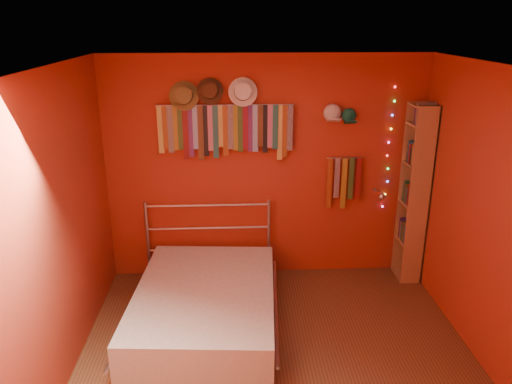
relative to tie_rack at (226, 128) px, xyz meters
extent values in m
plane|color=#56351D|center=(0.43, -1.68, -1.73)|extent=(3.50, 3.50, 0.00)
cube|color=maroon|center=(0.43, 0.07, -0.48)|extent=(3.50, 0.02, 2.50)
cube|color=maroon|center=(2.18, -1.68, -0.48)|extent=(0.02, 3.50, 2.50)
cube|color=maroon|center=(-1.32, -1.68, -0.48)|extent=(0.02, 3.50, 2.50)
cube|color=white|center=(0.43, -1.68, 0.77)|extent=(3.50, 3.50, 0.02)
cylinder|color=#BCBCC2|center=(0.00, 0.02, 0.24)|extent=(1.45, 0.01, 0.01)
cube|color=#B5B749|center=(-0.69, 0.01, -0.01)|extent=(0.06, 0.01, 0.51)
cube|color=brown|center=(-0.63, 0.00, 0.01)|extent=(0.06, 0.01, 0.46)
cube|color=navy|center=(-0.58, -0.01, -0.01)|extent=(0.06, 0.01, 0.50)
cube|color=olive|center=(-0.53, 0.01, 0.01)|extent=(0.06, 0.01, 0.48)
cube|color=#2D4B1E|center=(-0.48, 0.00, 0.01)|extent=(0.06, 0.01, 0.47)
cube|color=maroon|center=(-0.42, -0.01, -0.04)|extent=(0.06, 0.01, 0.58)
cube|color=#4A1B6D|center=(-0.37, 0.01, -0.03)|extent=(0.06, 0.01, 0.55)
cube|color=#779AD5|center=(-0.32, 0.00, 0.01)|extent=(0.06, 0.01, 0.46)
cube|color=#462C17|center=(-0.26, -0.01, -0.05)|extent=(0.06, 0.01, 0.58)
cube|color=black|center=(-0.21, 0.01, -0.03)|extent=(0.06, 0.01, 0.54)
cube|color=#AD5678|center=(-0.16, 0.00, 0.00)|extent=(0.06, 0.01, 0.49)
cube|color=#1A565B|center=(-0.11, -0.01, -0.04)|extent=(0.06, 0.01, 0.56)
cube|color=#AFA346|center=(-0.05, 0.01, 0.02)|extent=(0.06, 0.01, 0.45)
cube|color=brown|center=(0.00, 0.00, -0.03)|extent=(0.06, 0.01, 0.54)
cube|color=#131456|center=(0.05, -0.01, 0.01)|extent=(0.06, 0.01, 0.47)
cube|color=olive|center=(0.10, 0.01, 0.00)|extent=(0.06, 0.01, 0.49)
cube|color=#244F1F|center=(0.16, 0.00, -0.01)|extent=(0.06, 0.01, 0.50)
cube|color=maroon|center=(0.21, -0.01, 0.01)|extent=(0.06, 0.01, 0.47)
cube|color=#481863|center=(0.26, 0.01, -0.01)|extent=(0.06, 0.01, 0.50)
cube|color=#799AD7|center=(0.32, 0.00, -0.01)|extent=(0.06, 0.01, 0.50)
cube|color=#4C3019|center=(0.37, -0.01, 0.02)|extent=(0.06, 0.01, 0.44)
cube|color=black|center=(0.42, 0.01, -0.01)|extent=(0.06, 0.01, 0.52)
cube|color=#A65381|center=(0.47, 0.00, 0.01)|extent=(0.06, 0.01, 0.46)
cube|color=#1A5C53|center=(0.53, -0.01, 0.01)|extent=(0.06, 0.01, 0.47)
cube|color=gold|center=(0.58, 0.01, -0.05)|extent=(0.06, 0.01, 0.60)
cube|color=brown|center=(0.63, 0.00, -0.04)|extent=(0.06, 0.01, 0.57)
cube|color=#141458|center=(0.68, -0.01, 0.00)|extent=(0.06, 0.01, 0.49)
cylinder|color=#BCBCC2|center=(1.30, 0.02, -0.35)|extent=(0.40, 0.01, 0.01)
cube|color=maroon|center=(1.14, 0.01, -0.64)|extent=(0.06, 0.01, 0.58)
cube|color=#191356|center=(1.22, 0.00, -0.57)|extent=(0.06, 0.01, 0.45)
cube|color=olive|center=(1.30, -0.01, -0.64)|extent=(0.06, 0.01, 0.58)
cube|color=#2B5020|center=(1.38, 0.01, -0.59)|extent=(0.06, 0.01, 0.48)
cube|color=maroon|center=(1.46, 0.00, -0.59)|extent=(0.06, 0.01, 0.49)
cylinder|color=olive|center=(-0.42, 0.01, 0.34)|extent=(0.31, 0.08, 0.30)
cylinder|color=olive|center=(-0.42, -0.05, 0.36)|extent=(0.18, 0.15, 0.20)
cylinder|color=#332314|center=(-0.42, -0.02, 0.35)|extent=(0.19, 0.06, 0.19)
cylinder|color=#462B19|center=(-0.15, 0.01, 0.39)|extent=(0.28, 0.07, 0.27)
cylinder|color=#462B19|center=(-0.15, -0.04, 0.40)|extent=(0.16, 0.14, 0.18)
cylinder|color=black|center=(-0.15, -0.02, 0.40)|extent=(0.17, 0.06, 0.17)
cylinder|color=white|center=(0.19, 0.01, 0.38)|extent=(0.30, 0.07, 0.30)
cylinder|color=white|center=(0.19, -0.05, 0.39)|extent=(0.18, 0.15, 0.20)
cylinder|color=black|center=(0.19, -0.02, 0.38)|extent=(0.18, 0.06, 0.18)
ellipsoid|color=white|center=(1.13, 0.02, 0.15)|extent=(0.19, 0.14, 0.19)
cube|color=white|center=(1.13, -0.10, 0.10)|extent=(0.13, 0.10, 0.05)
ellipsoid|color=#176A4E|center=(1.31, 0.02, 0.12)|extent=(0.17, 0.13, 0.17)
cube|color=#176A4E|center=(1.31, -0.09, 0.07)|extent=(0.12, 0.09, 0.05)
sphere|color=#FF3333|center=(1.79, 0.03, 0.42)|extent=(0.02, 0.02, 0.02)
sphere|color=#33FF4C|center=(1.80, 0.03, 0.27)|extent=(0.02, 0.02, 0.02)
sphere|color=#4C66FF|center=(1.79, 0.03, 0.12)|extent=(0.02, 0.02, 0.02)
sphere|color=yellow|center=(1.79, 0.03, -0.03)|extent=(0.02, 0.02, 0.02)
sphere|color=#FF4CCC|center=(1.77, 0.03, -0.18)|extent=(0.02, 0.02, 0.02)
sphere|color=#FF3333|center=(1.77, 0.03, -0.33)|extent=(0.02, 0.02, 0.02)
sphere|color=#33FF4C|center=(1.79, 0.03, -0.48)|extent=(0.02, 0.02, 0.02)
sphere|color=#4C66FF|center=(1.80, 0.03, -0.63)|extent=(0.02, 0.02, 0.02)
sphere|color=yellow|center=(1.79, 0.03, -0.78)|extent=(0.02, 0.02, 0.02)
sphere|color=#FF4CCC|center=(1.77, 0.03, -0.93)|extent=(0.02, 0.02, 0.02)
cylinder|color=#BCBCC2|center=(1.67, 0.05, -0.74)|extent=(0.04, 0.03, 0.04)
cylinder|color=#BCBCC2|center=(1.67, -0.09, -0.70)|extent=(0.02, 0.28, 0.09)
sphere|color=white|center=(1.67, -0.23, -0.71)|extent=(0.08, 0.08, 0.08)
cube|color=#9F6C47|center=(2.05, -0.31, -0.73)|extent=(0.24, 0.02, 2.00)
cube|color=#9F6C47|center=(2.05, 0.01, -0.73)|extent=(0.24, 0.02, 2.00)
cube|color=#9F6C47|center=(2.17, -0.15, -0.73)|extent=(0.02, 0.34, 2.00)
cube|color=#9F6C47|center=(2.05, -0.15, -1.71)|extent=(0.24, 0.32, 0.02)
cube|color=#9F6C47|center=(2.05, -0.15, -1.28)|extent=(0.24, 0.32, 0.02)
cube|color=#9F6C47|center=(2.05, -0.15, -0.83)|extent=(0.24, 0.32, 0.02)
cube|color=#9F6C47|center=(2.05, -0.15, -0.38)|extent=(0.24, 0.32, 0.02)
cube|color=#9F6C47|center=(2.05, -0.15, 0.05)|extent=(0.24, 0.32, 0.02)
cube|color=#9F6C47|center=(2.05, -0.15, 0.25)|extent=(0.24, 0.32, 0.02)
cylinder|color=#BCBCC2|center=(-0.90, -0.03, -1.27)|extent=(0.04, 0.04, 0.93)
cylinder|color=#BCBCC2|center=(0.46, -0.03, -1.27)|extent=(0.04, 0.04, 0.93)
cylinder|color=#BCBCC2|center=(-0.22, -0.03, -1.39)|extent=(1.37, 0.02, 0.02)
cylinder|color=#BCBCC2|center=(-0.22, -0.03, -1.13)|extent=(1.37, 0.02, 0.02)
cylinder|color=#BCBCC2|center=(-0.22, -0.03, -0.85)|extent=(1.37, 0.02, 0.02)
cube|color=beige|center=(-0.22, -1.01, -1.52)|extent=(1.43, 1.94, 0.37)
cylinder|color=#BCBCC2|center=(-0.90, -1.01, -1.54)|extent=(0.16, 1.85, 0.03)
cylinder|color=#BCBCC2|center=(0.46, -1.01, -1.54)|extent=(0.16, 1.85, 0.03)
camera|label=1|loc=(0.06, -5.21, 1.10)|focal=35.00mm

